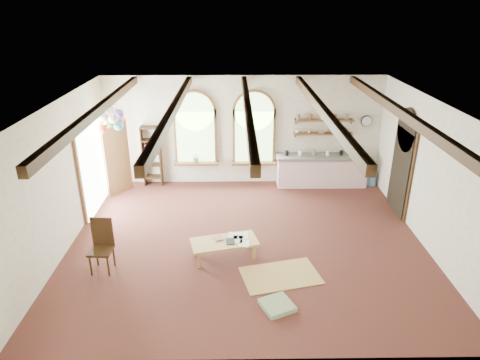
{
  "coord_description": "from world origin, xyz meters",
  "views": [
    {
      "loc": [
        -0.27,
        -8.51,
        5.17
      ],
      "look_at": [
        -0.15,
        0.6,
        1.28
      ],
      "focal_mm": 32.0,
      "sensor_mm": 36.0,
      "label": 1
    }
  ],
  "objects_px": {
    "kitchen_counter": "(321,170)",
    "coffee_table": "(224,243)",
    "side_chair": "(102,256)",
    "balloon_cluster": "(111,119)"
  },
  "relations": [
    {
      "from": "kitchen_counter",
      "to": "coffee_table",
      "type": "height_order",
      "value": "kitchen_counter"
    },
    {
      "from": "coffee_table",
      "to": "side_chair",
      "type": "bearing_deg",
      "value": -170.26
    },
    {
      "from": "side_chair",
      "to": "coffee_table",
      "type": "bearing_deg",
      "value": 9.74
    },
    {
      "from": "kitchen_counter",
      "to": "side_chair",
      "type": "relative_size",
      "value": 2.4
    },
    {
      "from": "kitchen_counter",
      "to": "coffee_table",
      "type": "distance_m",
      "value": 4.76
    },
    {
      "from": "side_chair",
      "to": "balloon_cluster",
      "type": "height_order",
      "value": "balloon_cluster"
    },
    {
      "from": "coffee_table",
      "to": "balloon_cluster",
      "type": "xyz_separation_m",
      "value": [
        -2.91,
        2.73,
        1.98
      ]
    },
    {
      "from": "balloon_cluster",
      "to": "coffee_table",
      "type": "bearing_deg",
      "value": -43.23
    },
    {
      "from": "coffee_table",
      "to": "side_chair",
      "type": "relative_size",
      "value": 1.36
    },
    {
      "from": "side_chair",
      "to": "balloon_cluster",
      "type": "distance_m",
      "value": 3.77
    }
  ]
}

